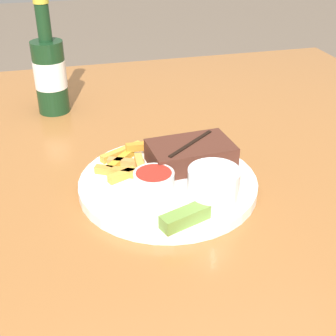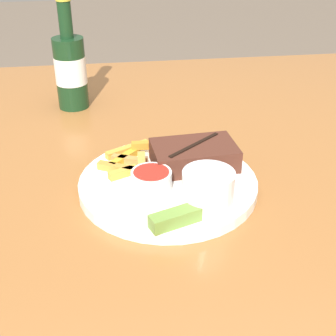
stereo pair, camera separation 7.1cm
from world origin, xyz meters
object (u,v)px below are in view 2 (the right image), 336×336
at_px(steak_portion, 194,155).
at_px(coleslaw_cup, 208,188).
at_px(beer_bottle, 70,68).
at_px(dinner_plate, 168,184).
at_px(pickle_spear, 177,217).
at_px(dipping_sauce_cup, 151,180).
at_px(fork_utensil, 125,171).

bearing_deg(steak_portion, coleslaw_cup, -91.35).
bearing_deg(beer_bottle, steak_portion, -57.69).
xyz_separation_m(dinner_plate, coleslaw_cup, (0.04, -0.08, 0.04)).
relative_size(pickle_spear, beer_bottle, 0.36).
bearing_deg(dipping_sauce_cup, steak_portion, 40.59).
bearing_deg(dipping_sauce_cup, beer_bottle, 108.26).
distance_m(dipping_sauce_cup, beer_bottle, 0.41).
distance_m(steak_portion, beer_bottle, 0.38).
bearing_deg(steak_portion, dinner_plate, -141.53).
height_order(dinner_plate, beer_bottle, beer_bottle).
distance_m(dinner_plate, beer_bottle, 0.40).
height_order(dinner_plate, fork_utensil, fork_utensil).
xyz_separation_m(dipping_sauce_cup, beer_bottle, (-0.13, 0.39, 0.05)).
bearing_deg(pickle_spear, coleslaw_cup, 34.16).
distance_m(dinner_plate, coleslaw_cup, 0.10).
distance_m(dinner_plate, pickle_spear, 0.11).
bearing_deg(fork_utensil, coleslaw_cup, -19.55).
bearing_deg(dipping_sauce_cup, pickle_spear, -74.05).
bearing_deg(dinner_plate, fork_utensil, 154.26).
xyz_separation_m(dinner_plate, steak_portion, (0.05, 0.04, 0.03)).
bearing_deg(beer_bottle, coleslaw_cup, -65.42).
xyz_separation_m(coleslaw_cup, dipping_sauce_cup, (-0.07, 0.05, -0.01)).
distance_m(steak_portion, coleslaw_cup, 0.12).
distance_m(pickle_spear, beer_bottle, 0.50).
bearing_deg(dinner_plate, dipping_sauce_cup, -136.13).
xyz_separation_m(coleslaw_cup, beer_bottle, (-0.20, 0.44, 0.04)).
xyz_separation_m(dinner_plate, dipping_sauce_cup, (-0.03, -0.03, 0.03)).
bearing_deg(coleslaw_cup, pickle_spear, -145.84).
xyz_separation_m(coleslaw_cup, pickle_spear, (-0.05, -0.03, -0.02)).
bearing_deg(coleslaw_cup, fork_utensil, 134.71).
height_order(dipping_sauce_cup, beer_bottle, beer_bottle).
relative_size(dinner_plate, pickle_spear, 3.16).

